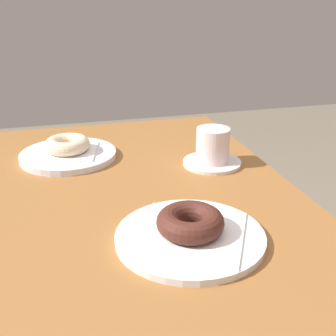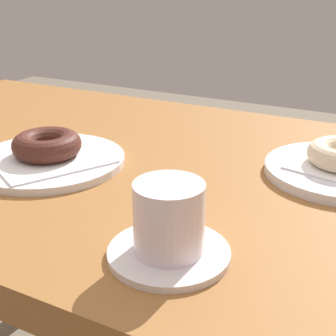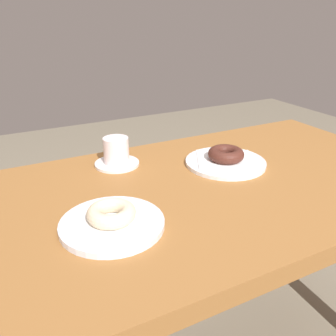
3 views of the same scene
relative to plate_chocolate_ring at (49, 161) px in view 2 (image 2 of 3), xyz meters
name	(u,v)px [view 2 (image 2 of 3)]	position (x,y,z in m)	size (l,w,h in m)	color
table	(117,211)	(0.07, 0.08, -0.11)	(1.18, 0.69, 0.70)	#925D2E
plate_chocolate_ring	(49,161)	(0.00, 0.00, 0.00)	(0.23, 0.23, 0.01)	white
napkin_chocolate_ring	(48,156)	(0.00, 0.00, 0.01)	(0.16, 0.16, 0.00)	white
donut_chocolate_ring	(47,145)	(0.00, 0.00, 0.03)	(0.11, 0.11, 0.03)	#482219
coffee_cup	(169,226)	(0.28, -0.14, 0.03)	(0.13, 0.13, 0.08)	silver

